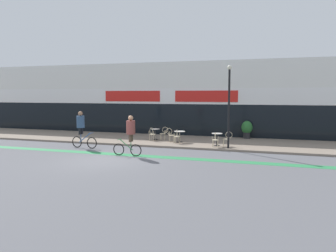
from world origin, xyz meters
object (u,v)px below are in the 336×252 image
Objects in this scene: planter_pot at (247,129)px; cyclist_0 at (130,132)px; lamp_post at (229,100)px; cyclist_1 at (81,126)px; bistro_table_2 at (217,137)px; bistro_table_0 at (155,132)px; cafe_chair_1_near at (177,135)px; cafe_chair_1_side at (171,134)px; cafe_chair_2_near at (215,139)px; bistro_table_1 at (180,134)px; cafe_chair_2_side at (227,138)px; cafe_chair_0_near at (152,133)px; cafe_chair_0_side at (164,132)px.

cyclist_0 reaches higher than planter_pot.
lamp_post reaches higher than cyclist_1.
bistro_table_2 is 8.28m from cyclist_1.
cafe_chair_1_near reaches higher than bistro_table_0.
cafe_chair_1_side and cafe_chair_2_near have the same top height.
bistro_table_1 is 0.33× the size of cyclist_1.
bistro_table_0 is 0.83× the size of cafe_chair_1_near.
cafe_chair_2_side is at bearing -138.30° from cyclist_0.
cafe_chair_1_near is 4.15m from lamp_post.
cyclist_1 is at bearing 14.30° from cafe_chair_2_side.
cafe_chair_1_near is at bearing 31.23° from cyclist_1.
cafe_chair_0_near is 6.82m from planter_pot.
cyclist_1 reaches higher than cafe_chair_1_side.
bistro_table_1 is 0.82× the size of cafe_chair_2_side.
bistro_table_2 is at bearing -109.90° from planter_pot.
cafe_chair_0_near is at bearing -82.88° from cyclist_0.
planter_pot is 0.56× the size of cyclist_1.
cafe_chair_1_near is 3.22m from cafe_chair_2_side.
planter_pot is (1.46, 4.03, 0.15)m from bistro_table_2.
planter_pot reaches higher than cafe_chair_0_side.
planter_pot is at bearing 38.56° from bistro_table_1.
cafe_chair_0_near and cafe_chair_2_side have the same top height.
cafe_chair_2_side is (4.56, -1.48, 0.00)m from cafe_chair_0_side.
cyclist_1 is (-7.84, -1.97, 0.68)m from cafe_chair_2_near.
cafe_chair_2_side is (5.20, -0.84, 0.00)m from cafe_chair_0_near.
lamp_post is (0.78, -0.66, 2.25)m from bistro_table_2.
cafe_chair_1_side is at bearing -179.26° from bistro_table_1.
planter_pot is (4.05, 3.86, 0.18)m from cafe_chair_1_near.
cyclist_0 is at bearing -143.75° from lamp_post.
cyclist_1 is (-3.27, -3.44, 0.68)m from cafe_chair_0_near.
cyclist_0 reaches higher than cafe_chair_0_side.
cyclist_0 reaches higher than cafe_chair_1_side.
cafe_chair_2_side reaches higher than bistro_table_2.
bistro_table_1 is at bearing -141.44° from planter_pot.
cafe_chair_1_near is at bearing -107.61° from cyclist_0.
cyclist_0 is (0.65, -5.57, 0.65)m from bistro_table_0.
cafe_chair_0_side is at bearing 129.55° from cafe_chair_1_side.
cafe_chair_0_side is at bearing -20.72° from cafe_chair_2_side.
bistro_table_1 is 4.32m from lamp_post.
cafe_chair_0_side is at bearing 57.77° from cafe_chair_2_near.
lamp_post is (3.37, -0.83, 2.28)m from cafe_chair_1_near.
cafe_chair_0_side is at bearing 0.83° from bistro_table_0.
cyclist_0 is at bearing -17.54° from cyclist_1.
bistro_table_2 is 0.36× the size of cyclist_0.
cafe_chair_1_near and cafe_chair_1_side have the same top height.
cafe_chair_2_near is 8.12m from cyclist_1.
cafe_chair_2_side is 0.19× the size of lamp_post.
bistro_table_0 is at bearing 162.13° from bistro_table_2.
lamp_post reaches higher than cyclist_0.
bistro_table_0 is at bearing -156.98° from planter_pot.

